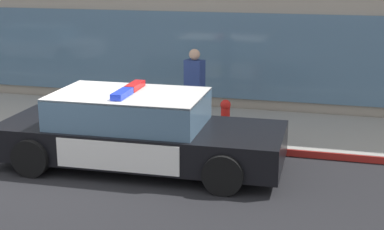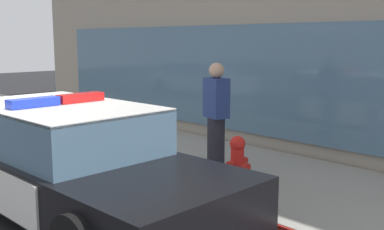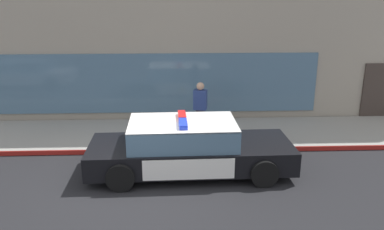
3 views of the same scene
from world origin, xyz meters
TOP-DOWN VIEW (x-y plane):
  - ground at (0.00, 0.00)m, footprint 48.00×48.00m
  - sidewalk at (0.00, 3.28)m, footprint 48.00×2.86m
  - curb_red_paint at (0.00, 1.83)m, footprint 28.80×0.04m
  - police_cruiser at (1.34, 0.58)m, footprint 5.23×2.19m
  - fire_hydrant at (2.57, 2.57)m, footprint 0.34×0.39m
  - pedestrian_on_sidewalk at (1.79, 2.96)m, footprint 0.46×0.36m

SIDE VIEW (x-z plane):
  - ground at x=0.00m, z-range 0.00..0.00m
  - sidewalk at x=0.00m, z-range 0.00..0.15m
  - curb_red_paint at x=0.00m, z-range 0.01..0.14m
  - fire_hydrant at x=2.57m, z-range 0.14..0.86m
  - police_cruiser at x=1.34m, z-range -0.07..1.43m
  - pedestrian_on_sidewalk at x=1.79m, z-range 0.16..1.87m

